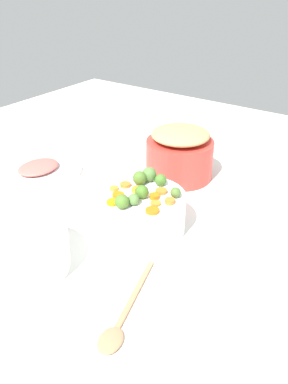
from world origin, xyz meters
The scene contains 25 objects.
tabletop centered at (0.00, 0.00, 0.01)m, with size 2.40×2.40×0.02m, color white.
serving_bowl_carrots centered at (0.02, -0.02, 0.07)m, with size 0.23×0.23×0.11m, color white.
metal_pot centered at (0.35, 0.07, 0.09)m, with size 0.23×0.23×0.13m, color red.
stuffing_mound centered at (0.35, 0.07, 0.17)m, with size 0.19×0.19×0.04m, color tan.
carrot_slice_0 centered at (0.03, 0.05, 0.13)m, with size 0.03×0.03×0.01m, color orange.
carrot_slice_1 centered at (-0.02, 0.04, 0.13)m, with size 0.03×0.03×0.01m, color orange.
carrot_slice_2 centered at (-0.03, -0.08, 0.13)m, with size 0.04×0.04×0.01m, color orange.
carrot_slice_3 centered at (0.00, 0.07, 0.13)m, with size 0.02×0.02×0.01m, color orange.
carrot_slice_4 centered at (0.03, -0.09, 0.13)m, with size 0.03×0.03×0.01m, color orange.
carrot_slice_5 centered at (0.06, -0.05, 0.13)m, with size 0.03×0.03×0.01m, color orange.
carrot_slice_6 centered at (0.03, 0.01, 0.13)m, with size 0.04×0.04×0.01m, color orange.
carrot_slice_7 centered at (0.00, -0.07, 0.13)m, with size 0.03×0.03×0.01m, color orange.
carrot_slice_8 centered at (0.02, -0.05, 0.13)m, with size 0.03×0.03×0.01m, color orange.
carrot_slice_9 centered at (-0.06, 0.03, 0.13)m, with size 0.03×0.03×0.01m, color orange.
brussels_sprout_0 centered at (-0.06, -0.01, 0.15)m, with size 0.04×0.04×0.04m, color #4D7529.
brussels_sprout_1 centered at (0.07, 0.03, 0.15)m, with size 0.04×0.04×0.04m, color #4B7129.
brussels_sprout_2 centered at (0.09, -0.02, 0.14)m, with size 0.03×0.03×0.03m, color #44742A.
brussels_sprout_3 centered at (0.06, -0.09, 0.14)m, with size 0.03×0.03×0.03m, color #4E6D2F.
brussels_sprout_4 centered at (-0.03, -0.02, 0.14)m, with size 0.03×0.03×0.03m, color #547F3E.
brussels_sprout_5 centered at (0.10, 0.02, 0.15)m, with size 0.04×0.04×0.04m, color #52793A.
brussels_sprout_6 centered at (0.01, -0.02, 0.15)m, with size 0.04×0.04×0.04m, color #457124.
wooden_spoon centered at (-0.29, -0.17, 0.03)m, with size 0.28×0.11×0.01m.
casserole_dish centered at (-0.29, 0.14, 0.07)m, with size 0.25×0.25×0.09m, color white.
ham_plate centered at (0.10, 0.47, 0.03)m, with size 0.25×0.25×0.01m, color white.
ham_slice_main centered at (0.09, 0.48, 0.04)m, with size 0.15×0.12×0.02m, color #C7645B.
Camera 1 is at (-0.74, -0.55, 0.67)m, focal length 37.72 mm.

